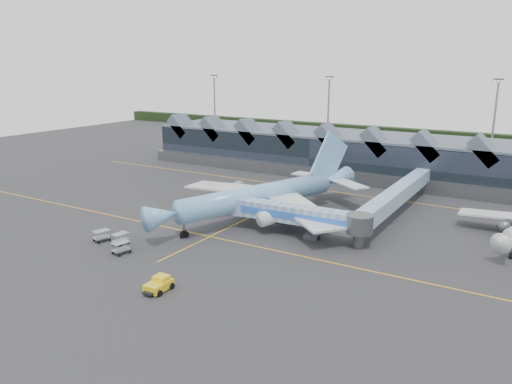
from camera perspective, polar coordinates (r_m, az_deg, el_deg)
The scene contains 10 objects.
ground at distance 83.94m, azimuth -2.04°, elevation -3.55°, with size 260.00×260.00×0.00m, color #2B2A2D.
taxi_stripes at distance 92.09m, azimuth 1.37°, elevation -1.90°, with size 120.00×60.00×0.01m.
tree_line_far at distance 183.65m, azimuth 17.19°, elevation 6.31°, with size 260.00×4.00×4.00m, color black.
terminal at distance 125.89m, azimuth 7.88°, elevation 4.68°, with size 90.00×22.25×12.52m.
light_masts at distance 132.21m, azimuth 21.25°, elevation 7.64°, with size 132.40×42.56×22.45m.
main_airliner at distance 85.54m, azimuth 0.98°, elevation -0.31°, with size 36.07×42.43×14.08m.
jet_bridge at distance 76.16m, azimuth 5.78°, elevation -2.83°, with size 23.11×4.41×4.99m.
fuel_truck at distance 95.03m, azimuth -2.76°, elevation -0.15°, with size 4.95×10.70×3.57m.
pushback_tug at distance 60.68m, azimuth -11.04°, elevation -10.34°, with size 2.51×3.86×1.67m.
baggage_carts at distance 76.02m, azimuth -15.88°, elevation -5.31°, with size 8.40×5.23×1.68m.
Camera 1 is at (43.85, -66.73, 25.90)m, focal length 35.00 mm.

